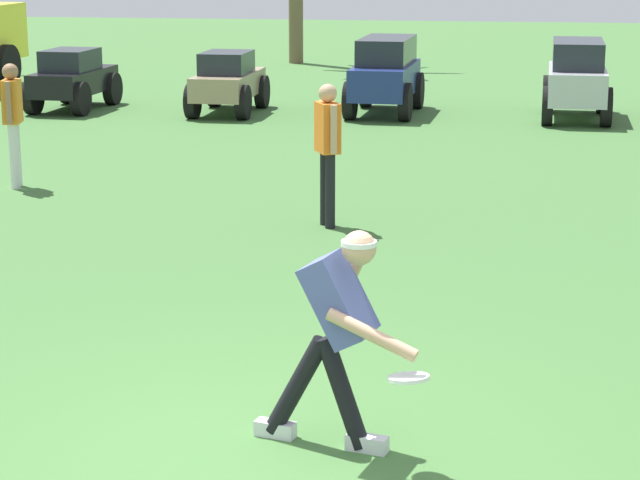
{
  "coord_description": "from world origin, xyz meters",
  "views": [
    {
      "loc": [
        1.5,
        -6.89,
        3.1
      ],
      "look_at": [
        0.11,
        1.99,
        0.9
      ],
      "focal_mm": 70.0,
      "sensor_mm": 36.0,
      "label": 1
    }
  ],
  "objects_px": {
    "parked_car_slot_c": "(386,73)",
    "parked_car_slot_d": "(577,77)",
    "teammate_midfield": "(328,141)",
    "parked_car_slot_a": "(73,79)",
    "parked_car_slot_b": "(228,82)",
    "teammate_near_sideline": "(13,113)",
    "frisbee_thrower": "(337,326)",
    "frisbee_in_flight": "(409,378)"
  },
  "relations": [
    {
      "from": "frisbee_thrower",
      "to": "parked_car_slot_c",
      "type": "distance_m",
      "value": 14.96
    },
    {
      "from": "teammate_near_sideline",
      "to": "parked_car_slot_d",
      "type": "relative_size",
      "value": 0.64
    },
    {
      "from": "teammate_midfield",
      "to": "parked_car_slot_d",
      "type": "distance_m",
      "value": 9.31
    },
    {
      "from": "teammate_midfield",
      "to": "parked_car_slot_a",
      "type": "height_order",
      "value": "teammate_midfield"
    },
    {
      "from": "frisbee_in_flight",
      "to": "parked_car_slot_c",
      "type": "relative_size",
      "value": 0.14
    },
    {
      "from": "frisbee_in_flight",
      "to": "parked_car_slot_c",
      "type": "distance_m",
      "value": 15.32
    },
    {
      "from": "frisbee_thrower",
      "to": "parked_car_slot_a",
      "type": "distance_m",
      "value": 16.11
    },
    {
      "from": "frisbee_thrower",
      "to": "teammate_near_sideline",
      "type": "relative_size",
      "value": 0.89
    },
    {
      "from": "frisbee_thrower",
      "to": "parked_car_slot_b",
      "type": "distance_m",
      "value": 15.06
    },
    {
      "from": "teammate_near_sideline",
      "to": "parked_car_slot_a",
      "type": "distance_m",
      "value": 7.26
    },
    {
      "from": "frisbee_thrower",
      "to": "teammate_midfield",
      "type": "xyz_separation_m",
      "value": [
        -0.95,
        5.96,
        0.15
      ]
    },
    {
      "from": "teammate_midfield",
      "to": "parked_car_slot_b",
      "type": "xyz_separation_m",
      "value": [
        -3.08,
        8.54,
        -0.38
      ]
    },
    {
      "from": "teammate_near_sideline",
      "to": "parked_car_slot_c",
      "type": "bearing_deg",
      "value": 62.16
    },
    {
      "from": "parked_car_slot_a",
      "to": "parked_car_slot_c",
      "type": "bearing_deg",
      "value": 3.68
    },
    {
      "from": "parked_car_slot_a",
      "to": "parked_car_slot_c",
      "type": "xyz_separation_m",
      "value": [
        5.67,
        0.37,
        0.16
      ]
    },
    {
      "from": "parked_car_slot_d",
      "to": "teammate_midfield",
      "type": "bearing_deg",
      "value": -108.97
    },
    {
      "from": "teammate_near_sideline",
      "to": "parked_car_slot_a",
      "type": "bearing_deg",
      "value": 104.1
    },
    {
      "from": "teammate_midfield",
      "to": "parked_car_slot_a",
      "type": "distance_m",
      "value": 10.46
    },
    {
      "from": "frisbee_in_flight",
      "to": "teammate_near_sideline",
      "type": "distance_m",
      "value": 9.64
    },
    {
      "from": "parked_car_slot_c",
      "to": "parked_car_slot_d",
      "type": "xyz_separation_m",
      "value": [
        3.33,
        -0.14,
        0.0
      ]
    },
    {
      "from": "frisbee_thrower",
      "to": "frisbee_in_flight",
      "type": "height_order",
      "value": "frisbee_thrower"
    },
    {
      "from": "parked_car_slot_c",
      "to": "parked_car_slot_b",
      "type": "bearing_deg",
      "value": -171.84
    },
    {
      "from": "frisbee_in_flight",
      "to": "teammate_midfield",
      "type": "height_order",
      "value": "teammate_midfield"
    },
    {
      "from": "frisbee_thrower",
      "to": "parked_car_slot_b",
      "type": "height_order",
      "value": "frisbee_thrower"
    },
    {
      "from": "parked_car_slot_b",
      "to": "teammate_near_sideline",
      "type": "bearing_deg",
      "value": -99.16
    },
    {
      "from": "frisbee_thrower",
      "to": "parked_car_slot_c",
      "type": "relative_size",
      "value": 0.57
    },
    {
      "from": "parked_car_slot_a",
      "to": "teammate_midfield",
      "type": "bearing_deg",
      "value": -55.14
    },
    {
      "from": "teammate_midfield",
      "to": "parked_car_slot_d",
      "type": "bearing_deg",
      "value": 71.03
    },
    {
      "from": "teammate_midfield",
      "to": "parked_car_slot_a",
      "type": "xyz_separation_m",
      "value": [
        -5.97,
        8.58,
        -0.38
      ]
    },
    {
      "from": "frisbee_in_flight",
      "to": "parked_car_slot_d",
      "type": "relative_size",
      "value": 0.14
    },
    {
      "from": "frisbee_in_flight",
      "to": "teammate_near_sideline",
      "type": "bearing_deg",
      "value": 125.73
    },
    {
      "from": "teammate_near_sideline",
      "to": "parked_car_slot_c",
      "type": "xyz_separation_m",
      "value": [
        3.91,
        7.4,
        -0.22
      ]
    },
    {
      "from": "parked_car_slot_b",
      "to": "parked_car_slot_d",
      "type": "height_order",
      "value": "parked_car_slot_d"
    },
    {
      "from": "frisbee_thrower",
      "to": "parked_car_slot_a",
      "type": "xyz_separation_m",
      "value": [
        -6.93,
        14.54,
        -0.22
      ]
    },
    {
      "from": "parked_car_slot_a",
      "to": "parked_car_slot_d",
      "type": "height_order",
      "value": "parked_car_slot_d"
    },
    {
      "from": "parked_car_slot_d",
      "to": "parked_car_slot_b",
      "type": "bearing_deg",
      "value": -177.55
    },
    {
      "from": "frisbee_thrower",
      "to": "teammate_near_sideline",
      "type": "height_order",
      "value": "teammate_near_sideline"
    },
    {
      "from": "parked_car_slot_a",
      "to": "frisbee_in_flight",
      "type": "bearing_deg",
      "value": -63.54
    },
    {
      "from": "frisbee_thrower",
      "to": "parked_car_slot_a",
      "type": "height_order",
      "value": "frisbee_thrower"
    },
    {
      "from": "frisbee_thrower",
      "to": "frisbee_in_flight",
      "type": "xyz_separation_m",
      "value": [
        0.47,
        -0.31,
        -0.2
      ]
    },
    {
      "from": "parked_car_slot_a",
      "to": "parked_car_slot_d",
      "type": "bearing_deg",
      "value": 1.45
    },
    {
      "from": "teammate_midfield",
      "to": "parked_car_slot_d",
      "type": "xyz_separation_m",
      "value": [
        3.03,
        8.8,
        -0.22
      ]
    }
  ]
}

